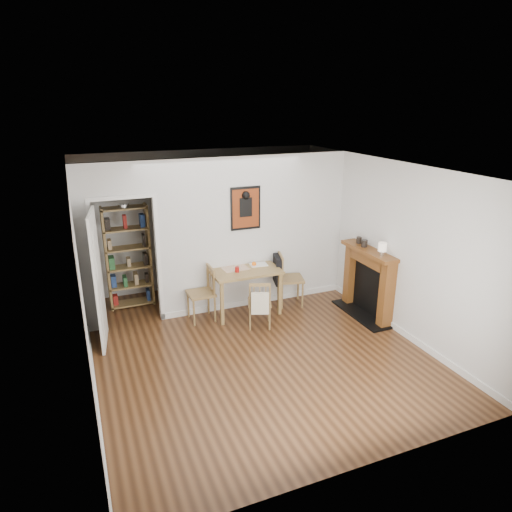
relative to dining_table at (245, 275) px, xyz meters
name	(u,v)px	position (x,y,z in m)	size (l,w,h in m)	color
ground	(253,345)	(-0.29, -1.10, -0.68)	(5.20, 5.20, 0.00)	brown
room_shell	(229,237)	(-0.19, 0.24, 0.62)	(5.20, 5.20, 5.20)	silver
dining_table	(245,275)	(0.00, 0.00, 0.00)	(1.14, 0.72, 0.78)	olive
chair_left	(201,294)	(-0.77, 0.00, -0.23)	(0.46, 0.46, 0.91)	#997F47
chair_right	(289,278)	(0.83, 0.01, -0.20)	(0.62, 0.57, 0.94)	#997F47
chair_front	(260,303)	(0.03, -0.57, -0.28)	(0.51, 0.54, 0.80)	#997F47
bookshelf	(128,258)	(-1.75, 1.03, 0.20)	(0.75, 0.30, 1.79)	olive
fireplace	(369,280)	(1.87, -0.85, -0.07)	(0.45, 1.25, 1.16)	brown
red_glass	(237,269)	(-0.16, -0.07, 0.14)	(0.07, 0.07, 0.09)	#99100D
orange_fruit	(254,264)	(0.20, 0.09, 0.13)	(0.08, 0.08, 0.08)	orange
placemat	(235,268)	(-0.13, 0.11, 0.10)	(0.43, 0.32, 0.00)	beige
notebook	(258,265)	(0.29, 0.11, 0.10)	(0.29, 0.21, 0.01)	white
mantel_lamp	(382,248)	(1.81, -1.20, 0.61)	(0.13, 0.13, 0.21)	silver
ceramic_jar_a	(364,243)	(1.82, -0.72, 0.54)	(0.10, 0.10, 0.12)	black
ceramic_jar_b	(359,240)	(1.85, -0.52, 0.53)	(0.09, 0.09, 0.11)	black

